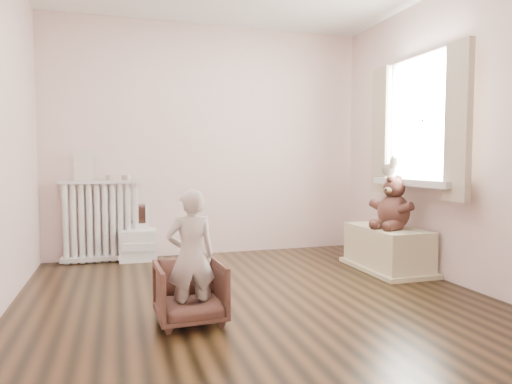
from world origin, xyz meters
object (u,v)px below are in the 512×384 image
object	(u,v)px
armchair	(190,292)
child	(191,256)
radiator	(101,225)
toy_bench	(387,249)
teddy_bear	(394,203)
toy_vanity	(138,235)
plush_cat	(390,168)

from	to	relation	value
armchair	child	distance (m)	0.26
armchair	radiator	bearing A→B (deg)	103.97
toy_bench	teddy_bear	world-z (taller)	teddy_bear
radiator	toy_vanity	distance (m)	0.39
radiator	child	bearing A→B (deg)	-73.71
toy_vanity	toy_bench	distance (m)	2.60
radiator	plush_cat	bearing A→B (deg)	-19.01
toy_bench	child	bearing A→B (deg)	-155.23
radiator	toy_bench	distance (m)	2.96
teddy_bear	plush_cat	size ratio (longest dim) A/B	1.98
armchair	plush_cat	xyz separation A→B (m)	(2.22, 1.10, 0.80)
toy_bench	radiator	bearing A→B (deg)	156.60
toy_bench	toy_vanity	bearing A→B (deg)	154.00
radiator	armchair	bearing A→B (deg)	-73.34
teddy_bear	radiator	bearing A→B (deg)	134.10
toy_vanity	teddy_bear	xyz separation A→B (m)	(2.34, -1.24, 0.40)
child	plush_cat	world-z (taller)	plush_cat
child	teddy_bear	bearing A→B (deg)	-160.17
teddy_bear	plush_cat	distance (m)	0.46
toy_vanity	child	size ratio (longest dim) A/B	0.69
radiator	child	world-z (taller)	child
plush_cat	toy_bench	bearing A→B (deg)	-147.93
toy_bench	plush_cat	bearing A→B (deg)	53.70
child	plush_cat	xyz separation A→B (m)	(2.22, 1.15, 0.54)
radiator	child	size ratio (longest dim) A/B	0.99
radiator	teddy_bear	distance (m)	3.00
plush_cat	teddy_bear	bearing A→B (deg)	-137.52
toy_vanity	radiator	bearing A→B (deg)	175.33
armchair	child	world-z (taller)	child
toy_vanity	child	world-z (taller)	child
radiator	plush_cat	xyz separation A→B (m)	(2.85, -0.98, 0.61)
radiator	toy_bench	xyz separation A→B (m)	(2.71, -1.17, -0.19)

